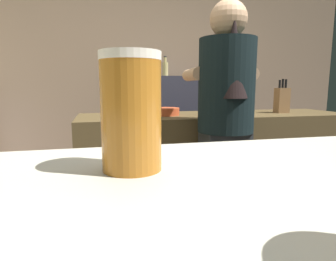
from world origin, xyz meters
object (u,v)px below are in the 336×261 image
at_px(bottle_vinegar, 201,68).
at_px(bottle_olive_oil, 209,71).
at_px(knife_block, 282,100).
at_px(pint_glass_far, 131,112).
at_px(bottle_hot_sauce, 146,67).
at_px(mixing_bowl, 166,112).
at_px(chefs_knife, 237,114).
at_px(bottle_soy, 165,68).
at_px(bartender, 226,118).

relative_size(bottle_vinegar, bottle_olive_oil, 1.28).
bearing_deg(knife_block, pint_glass_far, -129.44).
height_order(bottle_hot_sauce, bottle_olive_oil, bottle_hot_sauce).
xyz_separation_m(mixing_bowl, bottle_vinegar, (0.67, 1.13, 0.39)).
height_order(bottle_vinegar, bottle_olive_oil, bottle_vinegar).
bearing_deg(knife_block, bottle_olive_oil, 97.82).
distance_m(chefs_knife, bottle_soy, 1.20).
relative_size(pint_glass_far, bottle_hot_sauce, 0.55).
xyz_separation_m(bottle_hot_sauce, bottle_soy, (0.19, -0.13, -0.02)).
height_order(mixing_bowl, bottle_vinegar, bottle_vinegar).
height_order(mixing_bowl, pint_glass_far, pint_glass_far).
relative_size(knife_block, bottle_soy, 1.28).
distance_m(bartender, mixing_bowl, 0.53).
xyz_separation_m(knife_block, bottle_olive_oil, (-0.16, 1.19, 0.29)).
xyz_separation_m(knife_block, bottle_vinegar, (-0.29, 1.15, 0.31)).
bearing_deg(bartender, bottle_olive_oil, -12.80).
height_order(knife_block, chefs_knife, knife_block).
relative_size(knife_block, bottle_hot_sauce, 1.03).
distance_m(bartender, bottle_olive_oil, 1.75).
height_order(bottle_hot_sauce, bottle_soy, bottle_hot_sauce).
bearing_deg(mixing_bowl, bottle_soy, 77.58).
bearing_deg(knife_block, chefs_knife, -176.46).
height_order(chefs_knife, pint_glass_far, pint_glass_far).
height_order(bartender, bottle_soy, bartender).
distance_m(knife_block, pint_glass_far, 2.19).
bearing_deg(knife_block, bottle_hot_sauce, 127.59).
bearing_deg(pint_glass_far, bottle_soy, 76.48).
bearing_deg(chefs_knife, bottle_vinegar, 85.49).
bearing_deg(bottle_vinegar, bottle_olive_oil, 20.31).
bearing_deg(bottle_olive_oil, knife_block, -82.18).
bearing_deg(knife_block, bottle_soy, 124.48).
height_order(pint_glass_far, bottle_soy, bottle_soy).
height_order(bartender, knife_block, bartender).
distance_m(mixing_bowl, pint_glass_far, 1.77).
bearing_deg(pint_glass_far, bottle_hot_sauce, 80.75).
relative_size(chefs_knife, bottle_olive_oil, 1.27).
bearing_deg(bottle_olive_oil, bartender, -107.77).
xyz_separation_m(pint_glass_far, bottle_hot_sauce, (0.47, 2.89, 0.24)).
distance_m(bartender, pint_glass_far, 1.46).
relative_size(mixing_bowl, bottle_vinegar, 0.83).
bearing_deg(bottle_soy, bartender, -88.27).
relative_size(mixing_bowl, bottle_soy, 0.95).
distance_m(bartender, knife_block, 0.81).
height_order(chefs_knife, bottle_vinegar, bottle_vinegar).
bearing_deg(bottle_vinegar, chefs_knife, -95.70).
height_order(bartender, bottle_vinegar, bartender).
xyz_separation_m(mixing_bowl, bottle_hot_sauce, (0.04, 1.18, 0.40)).
xyz_separation_m(knife_block, chefs_knife, (-0.40, -0.03, -0.10)).
distance_m(mixing_bowl, bottle_hot_sauce, 1.24).
relative_size(mixing_bowl, pint_glass_far, 1.39).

